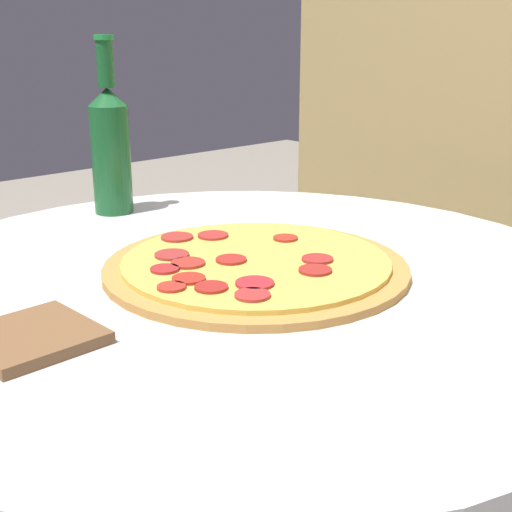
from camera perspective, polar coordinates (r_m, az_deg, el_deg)
table at (r=0.95m, az=-1.28°, el=-12.44°), size 0.93×0.93×0.72m
pizza at (r=0.89m, az=-0.09°, el=-0.76°), size 0.38×0.38×0.02m
beer_bottle at (r=1.17m, az=-11.57°, el=8.66°), size 0.06×0.06×0.28m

